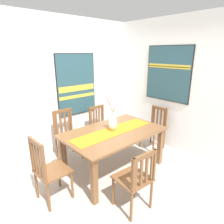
{
  "coord_description": "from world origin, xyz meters",
  "views": [
    {
      "loc": [
        -1.75,
        -1.74,
        2.02
      ],
      "look_at": [
        0.36,
        0.61,
        1.04
      ],
      "focal_mm": 30.99,
      "sensor_mm": 36.0,
      "label": 1
    }
  ],
  "objects": [
    {
      "name": "table_runner",
      "position": [
        0.31,
        0.51,
        0.73
      ],
      "size": [
        1.55,
        0.36,
        0.01
      ],
      "primitive_type": "cube",
      "color": "orange",
      "rests_on": "dining_table"
    },
    {
      "name": "painting_on_side_wall",
      "position": [
        1.79,
        0.48,
        1.6
      ],
      "size": [
        0.05,
        1.02,
        1.12
      ],
      "color": "black"
    },
    {
      "name": "centerpiece_vase",
      "position": [
        0.32,
        0.54,
        0.89
      ],
      "size": [
        0.3,
        0.27,
        0.76
      ],
      "color": "silver",
      "rests_on": "dining_table"
    },
    {
      "name": "painting_on_back_wall",
      "position": [
        0.41,
        1.79,
        1.36
      ],
      "size": [
        0.92,
        0.05,
        1.29
      ],
      "color": "black"
    },
    {
      "name": "chair_1",
      "position": [
        -0.09,
        1.42,
        0.5
      ],
      "size": [
        0.42,
        0.42,
        0.97
      ],
      "color": "brown",
      "rests_on": "ground_plane"
    },
    {
      "name": "wall_back",
      "position": [
        0.0,
        1.86,
        1.35
      ],
      "size": [
        6.4,
        0.12,
        2.7
      ],
      "primitive_type": "cube",
      "color": "white",
      "rests_on": "ground_plane"
    },
    {
      "name": "chair_3",
      "position": [
        1.54,
        0.54,
        0.47
      ],
      "size": [
        0.44,
        0.44,
        0.9
      ],
      "color": "brown",
      "rests_on": "ground_plane"
    },
    {
      "name": "chair_4",
      "position": [
        -0.88,
        0.53,
        0.5
      ],
      "size": [
        0.44,
        0.44,
        0.97
      ],
      "color": "brown",
      "rests_on": "ground_plane"
    },
    {
      "name": "ground_plane",
      "position": [
        0.0,
        0.0,
        -0.01
      ],
      "size": [
        6.4,
        6.4,
        0.03
      ],
      "primitive_type": "cube",
      "color": "#B2A89E"
    },
    {
      "name": "wall_side",
      "position": [
        1.86,
        0.0,
        1.35
      ],
      "size": [
        0.12,
        6.4,
        2.7
      ],
      "primitive_type": "cube",
      "color": "white",
      "rests_on": "ground_plane"
    },
    {
      "name": "dining_table",
      "position": [
        0.31,
        0.51,
        0.63
      ],
      "size": [
        1.68,
        1.05,
        0.73
      ],
      "color": "brown",
      "rests_on": "ground_plane"
    },
    {
      "name": "chair_0",
      "position": [
        0.72,
        1.39,
        0.48
      ],
      "size": [
        0.42,
        0.42,
        0.9
      ],
      "color": "brown",
      "rests_on": "ground_plane"
    },
    {
      "name": "chair_2",
      "position": [
        -0.11,
        -0.37,
        0.47
      ],
      "size": [
        0.45,
        0.45,
        0.89
      ],
      "color": "brown",
      "rests_on": "ground_plane"
    }
  ]
}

